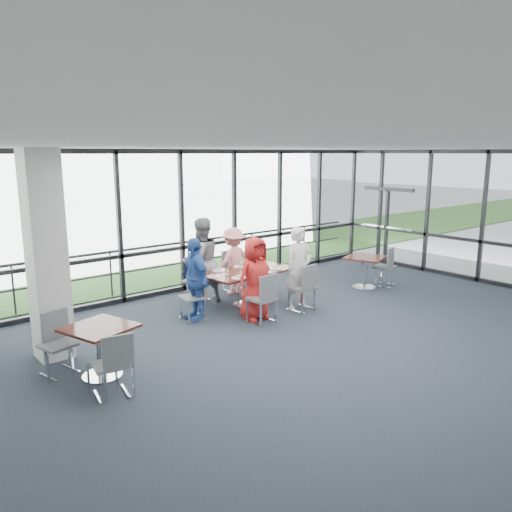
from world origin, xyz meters
TOP-DOWN VIEW (x-y plane):
  - floor at (0.00, 0.00)m, footprint 12.00×10.00m
  - ceiling at (0.00, 0.00)m, footprint 12.00×10.00m
  - curtain_wall_back at (0.00, 5.00)m, footprint 12.00×0.10m
  - exit_door at (6.00, 3.75)m, footprint 0.12×1.60m
  - structural_column at (-3.60, 3.00)m, footprint 0.50×0.50m
  - apron at (0.00, 10.00)m, footprint 80.00×70.00m
  - grass_strip at (0.00, 8.00)m, footprint 80.00×5.00m
  - hangar_main at (4.00, 32.00)m, footprint 24.00×10.00m
  - guard_rail at (0.00, 5.60)m, footprint 12.00×0.06m
  - main_table at (0.37, 3.13)m, footprint 1.96×1.17m
  - side_table_left at (-3.33, 1.82)m, footprint 1.04×1.04m
  - side_table_right at (3.35, 2.42)m, footprint 1.06×1.06m
  - diner_near_left at (-0.04, 2.36)m, footprint 0.79×0.52m
  - diner_near_right at (1.08, 2.33)m, footprint 0.67×0.54m
  - diner_far_left at (-0.24, 3.89)m, footprint 0.89×0.55m
  - diner_far_right at (0.69, 4.01)m, footprint 1.00×0.56m
  - diner_end at (-0.93, 3.07)m, footprint 0.61×0.98m
  - chair_main_nl at (-0.10, 2.11)m, footprint 0.48×0.48m
  - chair_main_nr at (1.02, 2.16)m, footprint 0.51×0.51m
  - chair_main_fl at (-0.27, 4.07)m, footprint 0.55×0.55m
  - chair_main_fr at (0.86, 4.13)m, footprint 0.48×0.48m
  - chair_main_end at (-0.98, 3.09)m, footprint 0.49×0.49m
  - chair_spare_la at (-3.47, 1.20)m, footprint 0.49×0.49m
  - chair_spare_lb at (-3.76, 2.30)m, footprint 0.52×0.52m
  - chair_spare_r at (3.85, 2.22)m, footprint 0.57×0.57m
  - plate_nl at (-0.16, 2.72)m, footprint 0.28×0.28m
  - plate_nr at (0.90, 2.85)m, footprint 0.27×0.27m
  - plate_fl at (-0.10, 3.46)m, footprint 0.28×0.28m
  - plate_fr at (0.86, 3.50)m, footprint 0.28×0.28m
  - plate_end at (-0.49, 3.10)m, footprint 0.24×0.24m
  - tumbler_a at (0.18, 2.83)m, footprint 0.07×0.07m
  - tumbler_b at (0.61, 2.92)m, footprint 0.07×0.07m
  - tumbler_c at (0.40, 3.34)m, footprint 0.07×0.07m
  - tumbler_d at (-0.25, 2.98)m, footprint 0.07×0.07m
  - menu_a at (0.22, 2.67)m, footprint 0.32×0.26m
  - menu_b at (1.23, 2.90)m, footprint 0.30×0.21m
  - menu_c at (0.46, 3.51)m, footprint 0.34×0.36m
  - condiment_caddy at (0.41, 3.14)m, footprint 0.10×0.07m
  - ketchup_bottle at (0.35, 3.12)m, footprint 0.06×0.06m
  - green_bottle at (0.40, 3.16)m, footprint 0.05×0.05m

SIDE VIEW (x-z plane):
  - apron at x=0.00m, z-range -0.03..-0.01m
  - floor at x=0.00m, z-range -0.02..0.00m
  - grass_strip at x=0.00m, z-range 0.01..0.01m
  - chair_spare_la at x=-3.47m, z-range 0.00..0.85m
  - chair_spare_lb at x=-3.76m, z-range 0.00..0.88m
  - chair_main_end at x=-0.98m, z-range 0.00..0.88m
  - chair_main_fl at x=-0.27m, z-range 0.00..0.90m
  - chair_main_fr at x=0.86m, z-range 0.00..0.90m
  - chair_spare_r at x=3.85m, z-range 0.00..0.93m
  - chair_main_nl at x=-0.10m, z-range 0.00..0.93m
  - chair_main_nr at x=1.02m, z-range 0.00..0.94m
  - guard_rail at x=0.00m, z-range 0.47..0.53m
  - main_table at x=0.37m, z-range 0.25..1.00m
  - side_table_right at x=3.35m, z-range 0.25..1.00m
  - side_table_left at x=-3.33m, z-range 0.25..1.00m
  - diner_far_right at x=0.69m, z-range 0.00..1.50m
  - menu_a at x=0.22m, z-range 0.75..0.75m
  - menu_b at x=1.23m, z-range 0.75..0.75m
  - menu_c at x=0.46m, z-range 0.75..0.75m
  - plate_nl at x=-0.16m, z-range 0.75..0.76m
  - plate_nr at x=0.90m, z-range 0.75..0.76m
  - plate_fl at x=-0.10m, z-range 0.75..0.76m
  - plate_fr at x=0.86m, z-range 0.75..0.76m
  - plate_end at x=-0.49m, z-range 0.75..0.76m
  - condiment_caddy at x=0.41m, z-range 0.75..0.79m
  - diner_end at x=-0.93m, z-range 0.00..1.58m
  - diner_near_left at x=-0.04m, z-range 0.00..1.59m
  - tumbler_c at x=0.40m, z-range 0.75..0.89m
  - tumbler_b at x=0.61m, z-range 0.75..0.90m
  - tumbler_d at x=-0.25m, z-range 0.75..0.90m
  - tumbler_a at x=0.18m, z-range 0.75..0.90m
  - diner_near_right at x=1.08m, z-range 0.00..1.67m
  - ketchup_bottle at x=0.35m, z-range 0.75..0.93m
  - green_bottle at x=0.40m, z-range 0.75..0.95m
  - diner_far_left at x=-0.24m, z-range 0.00..1.81m
  - exit_door at x=6.00m, z-range 0.00..2.10m
  - curtain_wall_back at x=0.00m, z-range 0.00..3.20m
  - structural_column at x=-3.60m, z-range 0.00..3.20m
  - hangar_main at x=4.00m, z-range 0.00..6.00m
  - ceiling at x=0.00m, z-range 3.18..3.22m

